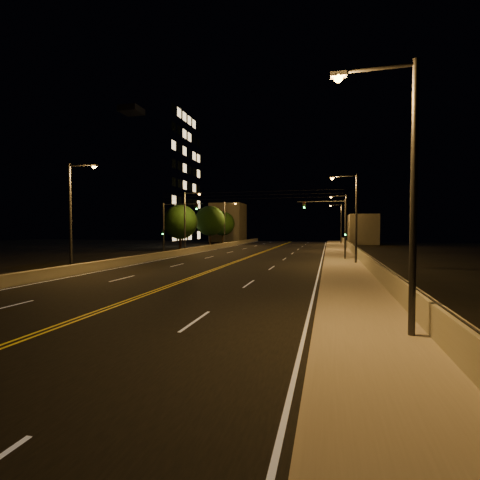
% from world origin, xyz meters
% --- Properties ---
extents(ground, '(160.00, 160.00, 0.00)m').
position_xyz_m(ground, '(0.00, 0.00, 0.00)').
color(ground, black).
rests_on(ground, ground).
extents(road, '(18.00, 120.00, 0.02)m').
position_xyz_m(road, '(0.00, 20.00, 0.01)').
color(road, black).
rests_on(road, ground).
extents(sidewalk, '(3.60, 120.00, 0.30)m').
position_xyz_m(sidewalk, '(10.80, 20.00, 0.15)').
color(sidewalk, gray).
rests_on(sidewalk, ground).
extents(curb, '(0.14, 120.00, 0.15)m').
position_xyz_m(curb, '(8.93, 20.00, 0.07)').
color(curb, gray).
rests_on(curb, ground).
extents(parapet_wall, '(0.30, 120.00, 1.00)m').
position_xyz_m(parapet_wall, '(12.45, 20.00, 0.80)').
color(parapet_wall, '#A29D87').
rests_on(parapet_wall, sidewalk).
extents(jersey_barrier, '(0.45, 120.00, 0.78)m').
position_xyz_m(jersey_barrier, '(-9.17, 20.00, 0.39)').
color(jersey_barrier, '#A29D87').
rests_on(jersey_barrier, ground).
extents(distant_building_right, '(6.00, 10.00, 6.47)m').
position_xyz_m(distant_building_right, '(16.50, 70.47, 3.24)').
color(distant_building_right, gray).
rests_on(distant_building_right, ground).
extents(distant_building_left, '(8.00, 8.00, 9.80)m').
position_xyz_m(distant_building_left, '(-16.00, 75.70, 4.90)').
color(distant_building_left, gray).
rests_on(distant_building_left, ground).
extents(parapet_rail, '(0.06, 120.00, 0.06)m').
position_xyz_m(parapet_rail, '(12.45, 20.00, 1.33)').
color(parapet_rail, black).
rests_on(parapet_rail, parapet_wall).
extents(lane_markings, '(17.32, 116.00, 0.00)m').
position_xyz_m(lane_markings, '(0.00, 19.93, 0.02)').
color(lane_markings, silver).
rests_on(lane_markings, road).
extents(streetlight_0, '(2.55, 0.28, 8.50)m').
position_xyz_m(streetlight_0, '(11.50, 0.66, 4.95)').
color(streetlight_0, '#2D2D33').
rests_on(streetlight_0, ground).
extents(streetlight_1, '(2.55, 0.28, 8.50)m').
position_xyz_m(streetlight_1, '(11.50, 23.19, 4.95)').
color(streetlight_1, '#2D2D33').
rests_on(streetlight_1, ground).
extents(streetlight_2, '(2.55, 0.28, 8.50)m').
position_xyz_m(streetlight_2, '(11.50, 43.68, 4.95)').
color(streetlight_2, '#2D2D33').
rests_on(streetlight_2, ground).
extents(streetlight_3, '(2.55, 0.28, 8.50)m').
position_xyz_m(streetlight_3, '(11.50, 64.85, 4.95)').
color(streetlight_3, '#2D2D33').
rests_on(streetlight_3, ground).
extents(streetlight_4, '(2.55, 0.28, 8.50)m').
position_xyz_m(streetlight_4, '(-9.90, 12.29, 4.95)').
color(streetlight_4, '#2D2D33').
rests_on(streetlight_4, ground).
extents(streetlight_5, '(2.55, 0.28, 8.50)m').
position_xyz_m(streetlight_5, '(-9.90, 34.45, 4.95)').
color(streetlight_5, '#2D2D33').
rests_on(streetlight_5, ground).
extents(streetlight_6, '(2.55, 0.28, 8.50)m').
position_xyz_m(streetlight_6, '(-9.90, 53.47, 4.95)').
color(streetlight_6, '#2D2D33').
rests_on(streetlight_6, ground).
extents(traffic_signal_right, '(5.11, 0.31, 6.53)m').
position_xyz_m(traffic_signal_right, '(10.04, 27.22, 4.09)').
color(traffic_signal_right, '#2D2D33').
rests_on(traffic_signal_right, ground).
extents(traffic_signal_left, '(5.11, 0.31, 6.53)m').
position_xyz_m(traffic_signal_left, '(-8.84, 27.22, 4.09)').
color(traffic_signal_left, '#2D2D33').
rests_on(traffic_signal_left, ground).
extents(overhead_wires, '(22.00, 0.03, 0.83)m').
position_xyz_m(overhead_wires, '(0.00, 29.50, 7.40)').
color(overhead_wires, black).
extents(building_tower, '(24.00, 15.00, 27.83)m').
position_xyz_m(building_tower, '(-29.43, 52.39, 13.34)').
color(building_tower, gray).
rests_on(building_tower, ground).
extents(tree_0, '(5.20, 5.20, 7.05)m').
position_xyz_m(tree_0, '(-12.43, 37.87, 4.44)').
color(tree_0, black).
rests_on(tree_0, ground).
extents(tree_1, '(4.66, 4.66, 6.31)m').
position_xyz_m(tree_1, '(-15.95, 45.52, 3.97)').
color(tree_1, black).
rests_on(tree_1, ground).
extents(tree_2, '(5.73, 5.73, 7.76)m').
position_xyz_m(tree_2, '(-12.85, 52.52, 4.89)').
color(tree_2, black).
rests_on(tree_2, ground).
extents(tree_3, '(5.26, 5.26, 7.13)m').
position_xyz_m(tree_3, '(-13.16, 61.76, 4.49)').
color(tree_3, black).
rests_on(tree_3, ground).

